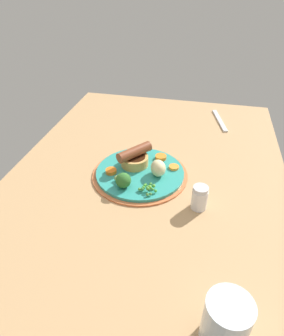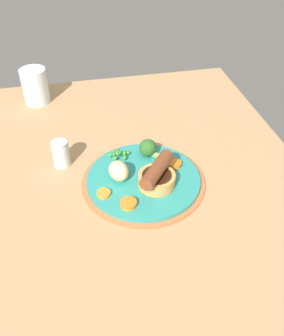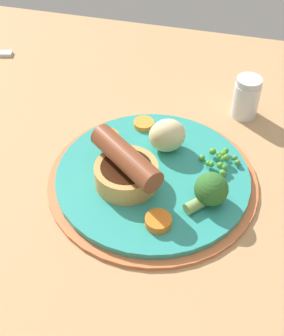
% 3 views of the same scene
% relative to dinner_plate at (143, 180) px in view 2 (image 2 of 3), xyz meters
% --- Properties ---
extents(dining_table, '(1.10, 0.80, 0.03)m').
position_rel_dinner_plate_xyz_m(dining_table, '(0.03, -0.02, -0.02)').
color(dining_table, tan).
rests_on(dining_table, ground).
extents(dinner_plate, '(0.28, 0.28, 0.01)m').
position_rel_dinner_plate_xyz_m(dinner_plate, '(0.00, 0.00, 0.00)').
color(dinner_plate, '#CC6B3D').
rests_on(dinner_plate, dining_table).
extents(sausage_pudding, '(0.11, 0.09, 0.06)m').
position_rel_dinner_plate_xyz_m(sausage_pudding, '(0.03, 0.02, 0.03)').
color(sausage_pudding, tan).
rests_on(sausage_pudding, dinner_plate).
extents(pea_pile, '(0.06, 0.05, 0.02)m').
position_rel_dinner_plate_xyz_m(pea_pile, '(-0.08, -0.04, 0.02)').
color(pea_pile, '#44932E').
rests_on(pea_pile, dinner_plate).
extents(broccoli_floret_near, '(0.05, 0.05, 0.04)m').
position_rel_dinner_plate_xyz_m(broccoli_floret_near, '(-0.08, 0.03, 0.03)').
color(broccoli_floret_near, '#2D6628').
rests_on(broccoli_floret_near, dinner_plate).
extents(potato_chunk_0, '(0.06, 0.06, 0.05)m').
position_rel_dinner_plate_xyz_m(potato_chunk_0, '(-0.01, -0.05, 0.03)').
color(potato_chunk_0, beige).
rests_on(potato_chunk_0, dinner_plate).
extents(carrot_slice_0, '(0.05, 0.05, 0.01)m').
position_rel_dinner_plate_xyz_m(carrot_slice_0, '(0.08, -0.05, 0.01)').
color(carrot_slice_0, orange).
rests_on(carrot_slice_0, dinner_plate).
extents(carrot_slice_2, '(0.04, 0.04, 0.01)m').
position_rel_dinner_plate_xyz_m(carrot_slice_2, '(-0.03, 0.08, 0.01)').
color(carrot_slice_2, orange).
rests_on(carrot_slice_2, dinner_plate).
extents(carrot_slice_3, '(0.04, 0.04, 0.01)m').
position_rel_dinner_plate_xyz_m(carrot_slice_3, '(0.04, -0.09, 0.01)').
color(carrot_slice_3, orange).
rests_on(carrot_slice_3, dinner_plate).
extents(drinking_glass, '(0.07, 0.07, 0.10)m').
position_rel_dinner_plate_xyz_m(drinking_glass, '(-0.42, -0.23, 0.04)').
color(drinking_glass, silver).
rests_on(drinking_glass, dining_table).
extents(salt_shaker, '(0.04, 0.04, 0.06)m').
position_rel_dinner_plate_xyz_m(salt_shaker, '(-0.10, -0.17, 0.03)').
color(salt_shaker, silver).
rests_on(salt_shaker, dining_table).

